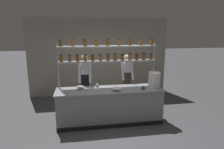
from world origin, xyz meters
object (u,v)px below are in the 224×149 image
container_stack (154,80)px  spice_shelf_unit (108,55)px  chef_left (85,80)px  prep_bowl_center_front (80,88)px  serving_cup_by_board (143,88)px  prep_bowl_near_left (117,90)px  chef_center (127,78)px  serving_cup_front (97,85)px

container_stack → spice_shelf_unit: bearing=162.0°
chef_left → prep_bowl_center_front: chef_left is taller
spice_shelf_unit → prep_bowl_center_front: 1.13m
chef_left → serving_cup_by_board: size_ratio=20.80×
prep_bowl_near_left → serving_cup_by_board: 0.69m
spice_shelf_unit → serving_cup_by_board: spice_shelf_unit is taller
spice_shelf_unit → serving_cup_by_board: 1.27m
container_stack → chef_left: bearing=159.3°
chef_left → container_stack: (1.80, -0.68, 0.11)m
chef_center → serving_cup_by_board: 1.00m
spice_shelf_unit → container_stack: bearing=-18.0°
prep_bowl_center_front → serving_cup_front: bearing=13.9°
serving_cup_front → chef_left: bearing=129.4°
prep_bowl_center_front → serving_cup_front: serving_cup_front is taller
prep_bowl_near_left → serving_cup_by_board: bearing=0.4°
prep_bowl_center_front → chef_center: bearing=24.7°
serving_cup_front → serving_cup_by_board: (1.15, -0.44, -0.00)m
prep_bowl_near_left → chef_left: bearing=133.2°
chef_left → container_stack: size_ratio=4.17×
chef_center → container_stack: (0.54, -0.84, 0.14)m
prep_bowl_center_front → spice_shelf_unit: bearing=13.9°
spice_shelf_unit → serving_cup_front: bearing=-166.0°
spice_shelf_unit → chef_center: 1.10m
chef_center → container_stack: size_ratio=4.08×
prep_bowl_center_front → serving_cup_front: 0.47m
container_stack → serving_cup_front: bearing=168.4°
chef_left → prep_bowl_near_left: chef_left is taller
spice_shelf_unit → prep_bowl_center_front: size_ratio=12.01×
chef_left → serving_cup_front: size_ratio=20.70×
chef_center → prep_bowl_center_front: size_ratio=7.72×
spice_shelf_unit → prep_bowl_center_front: bearing=-166.1°
chef_center → prep_bowl_near_left: bearing=-120.2°
prep_bowl_near_left → serving_cup_by_board: size_ratio=3.04×
chef_center → prep_bowl_near_left: size_ratio=6.71×
chef_center → prep_bowl_near_left: chef_center is taller
spice_shelf_unit → prep_bowl_near_left: bearing=-74.0°
container_stack → prep_bowl_near_left: (-1.03, -0.14, -0.18)m
chef_left → serving_cup_by_board: chef_left is taller
container_stack → prep_bowl_center_front: (-1.95, 0.19, -0.18)m
chef_center → serving_cup_front: bearing=-154.3°
prep_bowl_near_left → serving_cup_front: size_ratio=3.02×
serving_cup_front → spice_shelf_unit: bearing=14.0°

